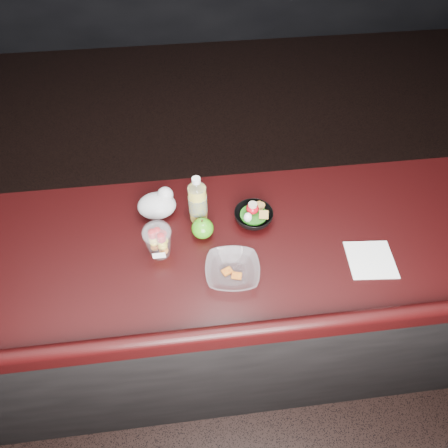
{
  "coord_description": "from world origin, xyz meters",
  "views": [
    {
      "loc": [
        -0.05,
        -0.57,
        2.17
      ],
      "look_at": [
        0.06,
        0.32,
        1.1
      ],
      "focal_mm": 32.0,
      "sensor_mm": 36.0,
      "label": 1
    }
  ],
  "objects_px": {
    "green_apple": "(203,228)",
    "takeout_bowl": "(232,271)",
    "snack_bowl": "(253,216)",
    "lemonade_bottle": "(198,202)",
    "fruit_cup": "(158,240)"
  },
  "relations": [
    {
      "from": "snack_bowl",
      "to": "lemonade_bottle",
      "type": "bearing_deg",
      "value": 170.04
    },
    {
      "from": "green_apple",
      "to": "takeout_bowl",
      "type": "relative_size",
      "value": 0.41
    },
    {
      "from": "lemonade_bottle",
      "to": "green_apple",
      "type": "relative_size",
      "value": 2.49
    },
    {
      "from": "snack_bowl",
      "to": "fruit_cup",
      "type": "bearing_deg",
      "value": -162.62
    },
    {
      "from": "green_apple",
      "to": "takeout_bowl",
      "type": "xyz_separation_m",
      "value": [
        0.08,
        -0.19,
        -0.01
      ]
    },
    {
      "from": "green_apple",
      "to": "snack_bowl",
      "type": "bearing_deg",
      "value": 13.62
    },
    {
      "from": "lemonade_bottle",
      "to": "green_apple",
      "type": "bearing_deg",
      "value": -84.1
    },
    {
      "from": "fruit_cup",
      "to": "takeout_bowl",
      "type": "relative_size",
      "value": 0.7
    },
    {
      "from": "green_apple",
      "to": "snack_bowl",
      "type": "distance_m",
      "value": 0.2
    },
    {
      "from": "lemonade_bottle",
      "to": "fruit_cup",
      "type": "bearing_deg",
      "value": -135.51
    },
    {
      "from": "fruit_cup",
      "to": "green_apple",
      "type": "height_order",
      "value": "fruit_cup"
    },
    {
      "from": "lemonade_bottle",
      "to": "green_apple",
      "type": "height_order",
      "value": "lemonade_bottle"
    },
    {
      "from": "fruit_cup",
      "to": "takeout_bowl",
      "type": "xyz_separation_m",
      "value": [
        0.24,
        -0.12,
        -0.05
      ]
    },
    {
      "from": "snack_bowl",
      "to": "takeout_bowl",
      "type": "bearing_deg",
      "value": -115.23
    },
    {
      "from": "lemonade_bottle",
      "to": "takeout_bowl",
      "type": "xyz_separation_m",
      "value": [
        0.09,
        -0.27,
        -0.06
      ]
    }
  ]
}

